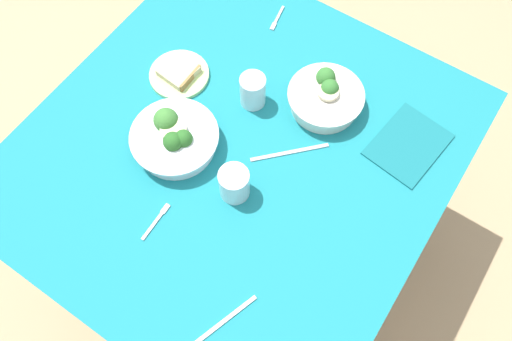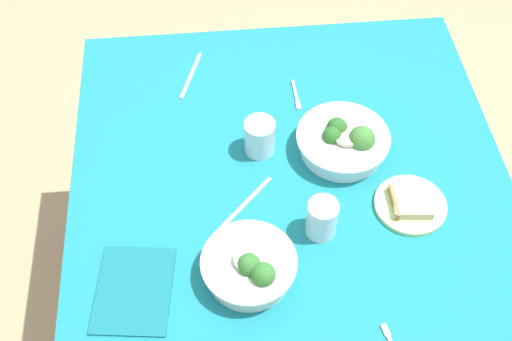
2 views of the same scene
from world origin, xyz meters
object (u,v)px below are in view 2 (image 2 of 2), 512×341
at_px(bread_side_plate, 410,204).
at_px(water_glass_center, 322,219).
at_px(napkin_folded_upper, 134,290).
at_px(table_knife_left, 191,75).
at_px(water_glass_side, 260,137).
at_px(table_knife_right, 243,206).
at_px(broccoli_bowl_far, 343,141).
at_px(fork_by_near_bowl, 296,96).
at_px(broccoli_bowl_near, 250,267).

height_order(bread_side_plate, water_glass_center, water_glass_center).
height_order(water_glass_center, napkin_folded_upper, water_glass_center).
bearing_deg(water_glass_center, table_knife_left, -152.39).
height_order(water_glass_side, table_knife_right, water_glass_side).
bearing_deg(water_glass_center, bread_side_plate, 101.77).
bearing_deg(broccoli_bowl_far, bread_side_plate, 35.10).
xyz_separation_m(bread_side_plate, table_knife_left, (-0.50, -0.51, -0.01)).
xyz_separation_m(bread_side_plate, water_glass_side, (-0.21, -0.34, 0.04)).
bearing_deg(bread_side_plate, broccoli_bowl_far, -144.90).
bearing_deg(fork_by_near_bowl, table_knife_left, -112.83).
bearing_deg(bread_side_plate, table_knife_left, -134.31).
distance_m(broccoli_bowl_far, napkin_folded_upper, 0.63).
height_order(water_glass_side, table_knife_left, water_glass_side).
distance_m(water_glass_center, napkin_folded_upper, 0.45).
distance_m(fork_by_near_bowl, napkin_folded_upper, 0.70).
relative_size(fork_by_near_bowl, napkin_folded_upper, 0.52).
xyz_separation_m(broccoli_bowl_far, water_glass_side, (-0.03, -0.21, 0.01)).
height_order(broccoli_bowl_far, table_knife_left, broccoli_bowl_far).
height_order(water_glass_center, table_knife_right, water_glass_center).
bearing_deg(fork_by_near_bowl, water_glass_center, -2.10).
distance_m(broccoli_bowl_far, table_knife_right, 0.31).
relative_size(broccoli_bowl_far, water_glass_center, 2.34).
bearing_deg(broccoli_bowl_near, table_knife_right, -179.68).
bearing_deg(table_knife_right, broccoli_bowl_near, 44.25).
relative_size(water_glass_side, table_knife_right, 0.45).
bearing_deg(broccoli_bowl_near, broccoli_bowl_far, 141.39).
relative_size(water_glass_side, fork_by_near_bowl, 0.86).
xyz_separation_m(broccoli_bowl_near, water_glass_center, (-0.10, 0.18, 0.01)).
distance_m(broccoli_bowl_far, water_glass_side, 0.21).
bearing_deg(bread_side_plate, table_knife_right, -95.22).
distance_m(bread_side_plate, table_knife_left, 0.72).
height_order(bread_side_plate, napkin_folded_upper, bread_side_plate).
bearing_deg(table_knife_left, fork_by_near_bowl, 87.84).
xyz_separation_m(bread_side_plate, table_knife_right, (-0.04, -0.40, -0.01)).
height_order(water_glass_side, napkin_folded_upper, water_glass_side).
distance_m(water_glass_side, fork_by_near_bowl, 0.22).
relative_size(broccoli_bowl_near, water_glass_side, 2.19).
xyz_separation_m(broccoli_bowl_near, fork_by_near_bowl, (-0.54, 0.18, -0.03)).
distance_m(table_knife_right, napkin_folded_upper, 0.33).
bearing_deg(water_glass_center, water_glass_side, -155.61).
relative_size(bread_side_plate, table_knife_right, 0.80).
xyz_separation_m(water_glass_side, fork_by_near_bowl, (-0.18, 0.12, -0.05)).
bearing_deg(table_knife_left, bread_side_plate, 64.44).
xyz_separation_m(broccoli_bowl_near, napkin_folded_upper, (0.01, -0.26, -0.03)).
relative_size(bread_side_plate, water_glass_center, 1.72).
bearing_deg(fork_by_near_bowl, napkin_folded_upper, -40.07).
bearing_deg(broccoli_bowl_far, water_glass_center, -21.84).
height_order(broccoli_bowl_far, fork_by_near_bowl, broccoli_bowl_far).
bearing_deg(broccoli_bowl_far, napkin_folded_upper, -56.36).
distance_m(broccoli_bowl_near, fork_by_near_bowl, 0.57).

